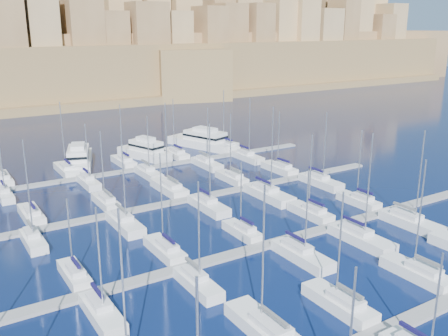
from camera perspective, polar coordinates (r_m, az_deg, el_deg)
ground at (r=77.33m, az=-1.05°, el=-5.93°), size 600.00×600.00×0.00m
pontoon_near at (r=54.22m, az=18.71°, el=-16.86°), size 84.00×2.00×0.40m
pontoon_mid_near at (r=68.09m, az=4.24°, el=-8.96°), size 84.00×2.00×0.40m
pontoon_mid_far at (r=85.44m, az=-4.52°, el=-3.67°), size 84.00×2.00×0.40m
pontoon_far at (r=104.55m, az=-10.13°, el=-0.19°), size 84.00×2.00×0.40m
sailboat_2 at (r=50.61m, az=4.74°, el=-17.79°), size 3.00×10.00×15.44m
sailboat_3 at (r=55.67m, az=13.09°, el=-14.82°), size 2.70×8.99×13.25m
sailboat_4 at (r=64.37m, az=21.24°, el=-11.08°), size 2.71×9.02×14.75m
sailboat_13 at (r=62.42m, az=-16.72°, el=-11.57°), size 2.22×7.40×10.29m
sailboat_14 at (r=66.36m, az=-6.76°, el=-9.21°), size 2.51×8.36×13.90m
sailboat_15 at (r=71.42m, az=2.13°, el=-7.24°), size 2.25×7.50×11.12m
sailboat_16 at (r=79.39m, az=9.89°, el=-5.02°), size 2.53×8.45×13.35m
sailboat_17 at (r=86.28m, az=15.17°, el=-3.63°), size 2.42×8.08×12.95m
sailboat_19 at (r=54.26m, az=-13.78°, el=-15.75°), size 2.49×8.30×12.63m
sailboat_20 at (r=58.13m, az=-3.04°, el=-12.98°), size 2.40×8.01×13.22m
sailboat_21 at (r=65.20m, az=8.85°, el=-9.77°), size 2.85×9.51×12.43m
sailboat_22 at (r=71.66m, az=15.35°, el=-7.70°), size 3.05×10.18×15.89m
sailboat_23 at (r=79.39m, az=20.60°, el=-5.82°), size 3.03×10.11×15.06m
sailboat_25 at (r=82.83m, az=-21.14°, el=-5.00°), size 2.64×8.80×12.80m
sailboat_26 at (r=85.14m, az=-13.36°, el=-3.76°), size 2.42×8.06×12.84m
sailboat_27 at (r=90.25m, az=-6.28°, el=-2.25°), size 3.02×10.06×16.31m
sailboat_28 at (r=95.58m, az=0.90°, el=-1.14°), size 2.50×8.35×13.47m
sailboat_29 at (r=102.53m, az=6.36°, el=-0.04°), size 2.73×9.11×12.78m
sailboat_31 at (r=73.32m, az=-20.97°, el=-7.71°), size 2.31×7.70×12.61m
sailboat_32 at (r=75.54m, az=-11.28°, el=-6.19°), size 2.85×9.51×14.56m
sailboat_33 at (r=81.23m, az=-1.80°, el=-4.27°), size 2.85×9.49×14.58m
sailboat_34 at (r=86.71m, az=5.10°, el=-2.98°), size 3.32×11.07×16.38m
sailboat_35 at (r=95.05m, az=10.98°, el=-1.52°), size 2.92×9.73×14.17m
sailboat_37 at (r=103.68m, az=-23.98°, el=-1.17°), size 2.77×9.22×13.61m
sailboat_38 at (r=105.96m, az=-17.57°, el=-0.17°), size 2.88×9.59×14.78m
sailboat_39 at (r=109.11m, az=-11.39°, el=0.72°), size 2.68×8.94×13.24m
sailboat_40 at (r=113.98m, az=-5.57°, el=1.62°), size 2.75×9.18×13.47m
sailboat_41 at (r=120.47m, az=0.11°, el=2.49°), size 2.84×9.47×14.53m
sailboat_43 at (r=94.03m, az=-23.76°, el=-2.85°), size 2.16×7.20×10.89m
sailboat_44 at (r=96.45m, az=-15.22°, el=-1.56°), size 2.41×8.04×12.16m
sailboat_45 at (r=99.96m, az=-8.65°, el=-0.55°), size 2.63×8.77×12.56m
sailboat_46 at (r=105.49m, az=-1.99°, el=0.51°), size 2.76×9.20×13.01m
sailboat_47 at (r=111.00m, az=2.72°, el=1.29°), size 2.73×9.12×14.22m
motor_yacht_b at (r=110.15m, az=-16.25°, el=1.07°), size 10.01×17.21×5.25m
motor_yacht_c at (r=113.65m, az=-9.01°, el=1.97°), size 8.43×14.55×5.25m
motor_yacht_d at (r=122.67m, az=-2.36°, el=3.19°), size 11.46×19.34×5.25m
fortified_city at (r=220.33m, az=-22.86°, el=11.08°), size 460.00×108.95×59.52m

